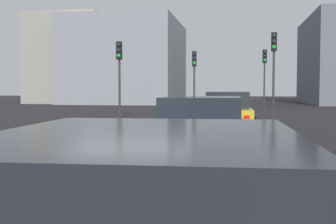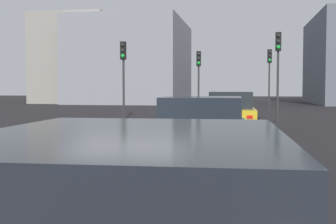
{
  "view_description": "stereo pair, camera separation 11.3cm",
  "coord_description": "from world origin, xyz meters",
  "px_view_note": "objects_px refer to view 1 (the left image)",
  "views": [
    {
      "loc": [
        -8.99,
        -2.23,
        1.69
      ],
      "look_at": [
        -0.97,
        -0.98,
        1.25
      ],
      "focal_mm": 47.71,
      "sensor_mm": 36.0,
      "label": 1
    },
    {
      "loc": [
        -8.97,
        -2.34,
        1.69
      ],
      "look_at": [
        -0.97,
        -0.98,
        1.25
      ],
      "focal_mm": 47.71,
      "sensor_mm": 36.0,
      "label": 2
    }
  ],
  "objects_px": {
    "car_teal_left_second": "(202,132)",
    "traffic_light_far_right": "(265,67)",
    "traffic_light_far_left": "(194,69)",
    "traffic_light_near_left": "(274,58)",
    "car_yellow_left_lead": "(227,112)",
    "traffic_light_near_right": "(119,64)"
  },
  "relations": [
    {
      "from": "car_yellow_left_lead",
      "to": "traffic_light_near_right",
      "type": "height_order",
      "value": "traffic_light_near_right"
    },
    {
      "from": "traffic_light_near_right",
      "to": "traffic_light_far_left",
      "type": "height_order",
      "value": "traffic_light_near_right"
    },
    {
      "from": "traffic_light_near_left",
      "to": "traffic_light_far_right",
      "type": "distance_m",
      "value": 8.61
    },
    {
      "from": "traffic_light_far_right",
      "to": "car_yellow_left_lead",
      "type": "bearing_deg",
      "value": -13.8
    },
    {
      "from": "car_teal_left_second",
      "to": "traffic_light_far_right",
      "type": "height_order",
      "value": "traffic_light_far_right"
    },
    {
      "from": "car_teal_left_second",
      "to": "car_yellow_left_lead",
      "type": "bearing_deg",
      "value": -4.01
    },
    {
      "from": "traffic_light_far_left",
      "to": "car_teal_left_second",
      "type": "bearing_deg",
      "value": 0.54
    },
    {
      "from": "car_yellow_left_lead",
      "to": "traffic_light_near_left",
      "type": "distance_m",
      "value": 5.91
    },
    {
      "from": "car_teal_left_second",
      "to": "traffic_light_far_right",
      "type": "bearing_deg",
      "value": -8.01
    },
    {
      "from": "car_yellow_left_lead",
      "to": "traffic_light_near_right",
      "type": "distance_m",
      "value": 7.49
    },
    {
      "from": "traffic_light_near_left",
      "to": "traffic_light_far_right",
      "type": "relative_size",
      "value": 1.02
    },
    {
      "from": "traffic_light_far_left",
      "to": "traffic_light_far_right",
      "type": "distance_m",
      "value": 5.92
    },
    {
      "from": "traffic_light_far_left",
      "to": "traffic_light_far_right",
      "type": "height_order",
      "value": "traffic_light_far_right"
    },
    {
      "from": "car_teal_left_second",
      "to": "traffic_light_near_right",
      "type": "relative_size",
      "value": 1.07
    },
    {
      "from": "traffic_light_near_left",
      "to": "traffic_light_far_left",
      "type": "bearing_deg",
      "value": -133.97
    },
    {
      "from": "car_yellow_left_lead",
      "to": "traffic_light_near_left",
      "type": "height_order",
      "value": "traffic_light_near_left"
    },
    {
      "from": "car_teal_left_second",
      "to": "traffic_light_near_left",
      "type": "bearing_deg",
      "value": -12.32
    },
    {
      "from": "car_teal_left_second",
      "to": "traffic_light_far_left",
      "type": "xyz_separation_m",
      "value": [
        17.2,
        1.82,
        2.07
      ]
    },
    {
      "from": "car_teal_left_second",
      "to": "traffic_light_near_left",
      "type": "distance_m",
      "value": 13.04
    },
    {
      "from": "traffic_light_near_right",
      "to": "traffic_light_far_left",
      "type": "distance_m",
      "value": 6.01
    },
    {
      "from": "traffic_light_near_right",
      "to": "traffic_light_far_left",
      "type": "relative_size",
      "value": 1.03
    },
    {
      "from": "car_teal_left_second",
      "to": "traffic_light_far_left",
      "type": "bearing_deg",
      "value": 4.93
    }
  ]
}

